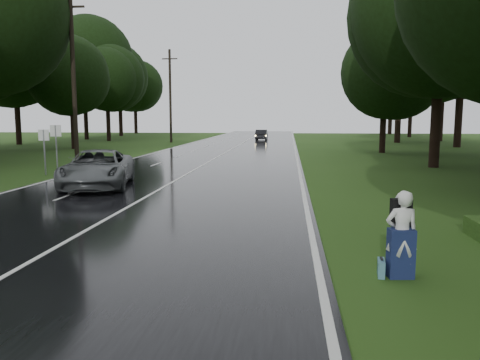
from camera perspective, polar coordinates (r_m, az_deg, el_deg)
The scene contains 16 objects.
ground at distance 10.86m, azimuth -23.34°, elevation -8.93°, with size 160.00×160.00×0.00m, color #284915.
road at distance 29.67m, azimuth -4.31°, elevation 1.82°, with size 12.00×140.00×0.04m, color black.
lane_center at distance 29.67m, azimuth -4.31°, elevation 1.87°, with size 0.12×140.00×0.01m, color silver.
grey_car at distance 20.93m, azimuth -16.61°, elevation 1.32°, with size 2.57×5.57×1.55m, color #54585A.
far_car at distance 61.32m, azimuth 2.59°, elevation 5.41°, with size 1.39×3.99×1.31m, color black.
hitchhiker at distance 9.36m, azimuth 18.69°, elevation -6.48°, with size 0.64×0.58×1.64m.
suitcase at distance 9.47m, azimuth 16.48°, elevation -10.03°, with size 0.13×0.43×0.31m, color teal.
utility_pole_mid at distance 32.91m, azimuth -18.83°, elevation 1.96°, with size 1.80×0.28×10.88m, color black, non-canonical shape.
utility_pole_far at distance 56.68m, azimuth -8.21°, elevation 4.46°, with size 1.80×0.28×10.64m, color black, non-canonical shape.
road_sign_a at distance 26.48m, azimuth -22.15°, elevation 0.55°, with size 0.56×0.10×2.33m, color white, non-canonical shape.
road_sign_b at distance 27.61m, azimuth -20.92°, elevation 0.87°, with size 0.61×0.10×2.53m, color white, non-canonical shape.
tree_left_e at distance 47.56m, azimuth -19.09°, elevation 3.55°, with size 7.61×7.61×11.89m, color black, non-canonical shape.
tree_left_f at distance 62.00m, azimuth -15.36°, elevation 4.52°, with size 8.81×8.81×13.77m, color black, non-canonical shape.
tree_right_d at distance 30.53m, azimuth 22.06°, elevation 1.41°, with size 10.04×10.04×15.69m, color black, non-canonical shape.
tree_right_e at distance 41.61m, azimuth 16.57°, elevation 3.14°, with size 7.09×7.09×11.08m, color black, non-canonical shape.
tree_right_f at distance 58.53m, azimuth 18.22°, elevation 4.25°, with size 9.45×9.45×14.77m, color black, non-canonical shape.
Camera 1 is at (5.20, -9.07, 2.96)m, focal length 35.78 mm.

